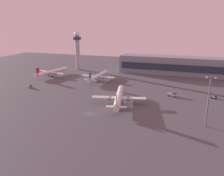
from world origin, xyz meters
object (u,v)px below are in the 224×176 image
Objects in this scene: fuel_truck at (172,94)px; baggage_tractor at (30,86)px; control_tower at (77,48)px; airplane_taxiway_distant at (119,97)px; apron_light_west at (209,98)px; airplane_far_stand at (98,76)px; pushback_tug at (215,97)px; airplane_near_gate at (52,72)px.

baggage_tractor is at bearing -88.95° from fuel_truck.
control_tower is 113.33m from airplane_taxiway_distant.
airplane_far_stand is at bearing 140.97° from apron_light_west.
airplane_taxiway_distant is 38.15m from fuel_truck.
control_tower is 1.61× the size of apron_light_west.
pushback_tug is (88.54, -20.23, -2.59)m from airplane_far_stand.
airplane_taxiway_distant is at bearing -76.20° from pushback_tug.
pushback_tug is at bearing -11.47° from airplane_far_stand.
fuel_truck is at bearing -0.31° from airplane_near_gate.
fuel_truck is 1.43× the size of baggage_tractor.
airplane_far_stand is 67.03m from fuel_truck.
pushback_tug is at bearing -24.49° from control_tower.
airplane_taxiway_distant is 1.09× the size of airplane_near_gate.
fuel_truck is at bearing 27.09° from airplane_taxiway_distant.
airplane_near_gate is (-80.11, 50.96, -0.34)m from airplane_taxiway_distant.
apron_light_west is (80.89, -65.57, 10.11)m from airplane_far_stand.
control_tower reaches higher than baggage_tractor.
airplane_near_gate reaches higher than baggage_tractor.
apron_light_west reaches higher than fuel_truck.
apron_light_west reaches higher than airplane_near_gate.
fuel_truck is at bearing -19.85° from airplane_far_stand.
apron_light_west is (-7.66, -45.34, 12.70)m from pushback_tug.
control_tower is 119.56m from fuel_truck.
airplane_taxiway_distant is 62.22m from pushback_tug.
airplane_far_stand is 5.81× the size of fuel_truck.
pushback_tug is at bearing 80.42° from apron_light_west.
control_tower is at bearing 139.08° from apron_light_west.
apron_light_west is (18.45, -41.28, 12.41)m from fuel_truck.
airplane_near_gate is at bearing -113.01° from pushback_tug.
airplane_taxiway_distant is 11.98× the size of pushback_tug.
apron_light_west is (47.50, -16.70, 9.77)m from airplane_taxiway_distant.
fuel_truck is at bearing -94.81° from pushback_tug.
control_tower is 0.94× the size of airplane_taxiway_distant.
airplane_taxiway_distant is 1.08× the size of airplane_far_stand.
airplane_near_gate is (-8.87, -35.27, -18.61)m from control_tower.
airplane_taxiway_distant is 9.02× the size of baggage_tractor.
apron_light_west is (120.62, -28.36, 12.59)m from baggage_tractor.
airplane_far_stand is 1.58× the size of apron_light_west.
airplane_near_gate is at bearing 134.39° from airplane_taxiway_distant.
airplane_far_stand is 11.04× the size of pushback_tug.
airplane_taxiway_distant is at bearing 160.64° from apron_light_west.
baggage_tractor is 124.55m from apron_light_west.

